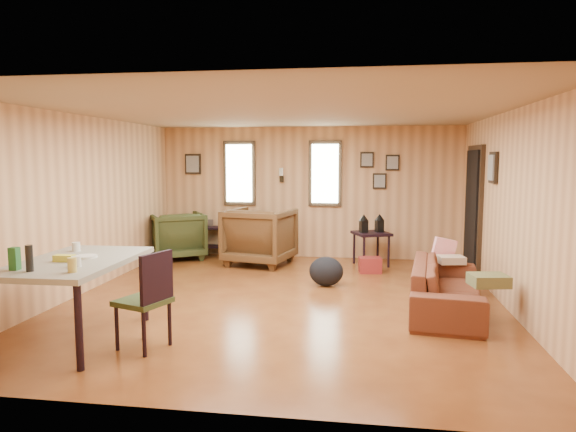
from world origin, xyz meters
name	(u,v)px	position (x,y,z in m)	size (l,w,h in m)	color
room	(299,206)	(0.17, 0.27, 1.21)	(5.54, 6.04, 2.44)	brown
sofa	(447,279)	(2.00, -0.17, 0.39)	(2.00, 0.58, 0.78)	#602D1B
recliner_brown	(260,233)	(-0.75, 2.18, 0.54)	(1.05, 0.98, 1.08)	#4E3117
recliner_green	(177,233)	(-2.35, 2.44, 0.47)	(0.92, 0.86, 0.94)	#333B1B
end_table	(217,235)	(-1.74, 2.93, 0.38)	(0.58, 0.54, 0.68)	black
side_table	(371,231)	(1.14, 2.37, 0.60)	(0.72, 0.72, 0.89)	black
cooler	(370,265)	(1.12, 1.79, 0.12)	(0.38, 0.29, 0.25)	maroon
backpack	(326,271)	(0.49, 0.83, 0.21)	(0.54, 0.44, 0.42)	black
sofa_pillows	(466,266)	(2.27, 0.09, 0.50)	(0.67, 1.72, 0.35)	brown
dining_table	(75,267)	(-1.81, -1.78, 0.75)	(1.00, 1.64, 1.06)	gray
dining_chair	(148,295)	(-1.00, -1.89, 0.53)	(0.55, 0.55, 0.95)	#333B1B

